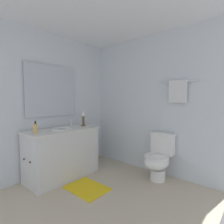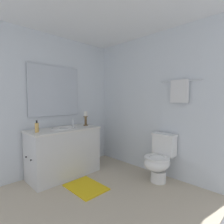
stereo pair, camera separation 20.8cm
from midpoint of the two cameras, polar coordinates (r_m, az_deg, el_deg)
The scene contains 13 objects.
floor at distance 2.55m, azimuth -3.86°, elevation -27.06°, with size 2.56×2.76×0.02m, color beige.
wall_back at distance 3.25m, azimuth 14.74°, elevation 2.49°, with size 2.56×0.04×2.45m, color silver.
wall_left at distance 3.26m, azimuth -18.85°, elevation 2.41°, with size 0.04×2.76×2.45m, color silver.
ceiling at distance 2.47m, azimuth -4.18°, elevation 31.92°, with size 2.56×2.76×0.02m, color white.
vanity_cabinet at distance 3.17m, azimuth -13.52°, elevation -12.50°, with size 0.58×1.19×0.81m.
sink_basin at distance 3.09m, azimuth -13.61°, elevation -5.93°, with size 0.40×0.40×0.24m.
mirror at distance 3.29m, azimuth -16.36°, elevation 6.54°, with size 0.02×0.95×0.89m, color silver.
candle_holder_tall at distance 3.34m, azimuth -6.83°, elevation -1.97°, with size 0.09×0.09×0.27m.
soap_bottle at distance 2.83m, azimuth -21.37°, elevation -4.68°, with size 0.06×0.06×0.18m.
toilet at distance 3.00m, azimuth 17.10°, elevation -14.41°, with size 0.39×0.54×0.75m.
towel_bar at distance 2.97m, azimuth 23.23°, elevation 9.24°, with size 0.02×0.02×0.65m, color silver.
towel_near_vanity at distance 2.95m, azimuth 23.01°, elevation 6.24°, with size 0.28×0.03×0.35m, color white.
bath_mat at distance 2.84m, azimuth -6.25°, elevation -23.17°, with size 0.60×0.44×0.02m, color yellow.
Camera 2 is at (1.73, -1.35, 1.31)m, focal length 28.09 mm.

